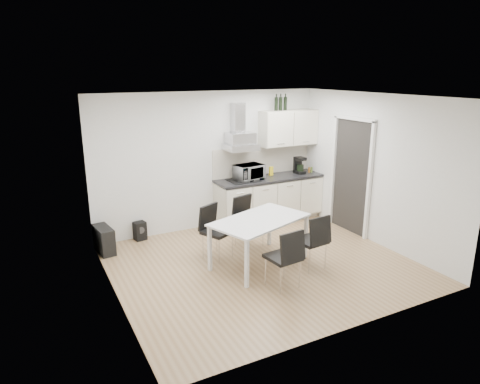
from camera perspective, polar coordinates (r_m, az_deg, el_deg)
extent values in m
plane|color=tan|center=(6.88, 2.90, -9.58)|extent=(4.50, 4.50, 0.00)
cube|color=white|center=(8.17, -4.05, 4.16)|extent=(4.50, 0.10, 2.60)
cube|color=white|center=(4.89, 15.01, -4.50)|extent=(4.50, 0.10, 2.60)
cube|color=white|center=(5.67, -16.96, -1.82)|extent=(0.10, 4.00, 2.60)
cube|color=white|center=(7.78, 17.53, 2.86)|extent=(0.10, 4.00, 2.60)
plane|color=white|center=(6.22, 3.25, 12.57)|extent=(4.50, 4.50, 0.00)
cube|color=white|center=(8.20, 14.51, 1.94)|extent=(0.08, 1.04, 2.10)
cube|color=beige|center=(8.79, 3.69, -3.44)|extent=(2.16, 0.52, 0.10)
cube|color=beige|center=(8.62, 3.88, -0.82)|extent=(2.20, 0.60, 0.76)
cube|color=black|center=(8.51, 3.96, 1.87)|extent=(2.22, 0.64, 0.04)
cube|color=beige|center=(8.69, 2.98, 4.28)|extent=(2.20, 0.02, 0.58)
cube|color=beige|center=(8.71, 6.47, 8.50)|extent=(1.20, 0.35, 0.70)
cube|color=silver|center=(8.14, 0.10, 6.67)|extent=(0.60, 0.46, 0.30)
cube|color=silver|center=(8.18, -0.26, 9.89)|extent=(0.22, 0.20, 0.55)
imported|color=silver|center=(8.22, 1.20, 2.87)|extent=(0.59, 0.39, 0.37)
cube|color=yellow|center=(8.62, 4.17, 2.81)|extent=(0.08, 0.04, 0.18)
cylinder|color=brown|center=(8.96, 9.20, 2.93)|extent=(0.04, 0.04, 0.11)
cylinder|color=#4C6626|center=(9.00, 9.51, 2.96)|extent=(0.04, 0.04, 0.11)
cylinder|color=black|center=(8.49, 4.85, 11.82)|extent=(0.07, 0.07, 0.32)
cylinder|color=black|center=(8.55, 5.43, 11.83)|extent=(0.07, 0.07, 0.32)
cylinder|color=black|center=(8.61, 6.06, 11.84)|extent=(0.07, 0.07, 0.32)
cube|color=white|center=(6.62, 2.64, -3.74)|extent=(1.71, 1.31, 0.03)
cube|color=white|center=(6.04, 0.91, -9.58)|extent=(0.06, 0.06, 0.72)
cube|color=white|center=(7.06, 8.75, -5.89)|extent=(0.06, 0.06, 0.72)
cube|color=white|center=(6.54, -4.06, -7.57)|extent=(0.06, 0.06, 0.72)
cube|color=white|center=(7.49, 3.95, -4.44)|extent=(0.06, 0.06, 0.72)
cube|color=black|center=(7.56, -17.68, -6.09)|extent=(0.29, 0.56, 0.45)
cube|color=gold|center=(7.52, -16.90, -4.82)|extent=(0.08, 0.48, 0.07)
cube|color=black|center=(7.96, -13.20, -5.06)|extent=(0.23, 0.21, 0.34)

